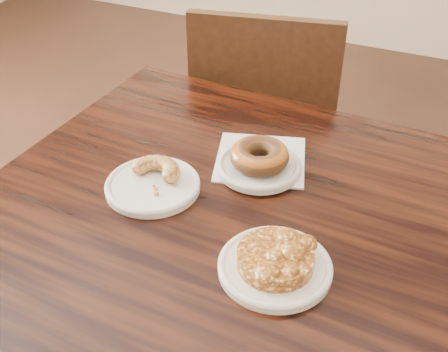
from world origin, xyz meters
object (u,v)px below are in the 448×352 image
at_px(glazed_donut, 259,156).
at_px(apple_fritter, 276,255).
at_px(chair_far, 268,139).
at_px(cruller_fragment, 152,177).
at_px(cafe_table, 216,339).

xyz_separation_m(glazed_donut, apple_fritter, (0.12, -0.23, -0.00)).
distance_m(chair_far, cruller_fragment, 0.76).
distance_m(cafe_table, chair_far, 0.70).
bearing_deg(cafe_table, cruller_fragment, -175.65).
xyz_separation_m(cafe_table, cruller_fragment, (-0.12, -0.00, 0.40)).
bearing_deg(cruller_fragment, chair_far, 91.57).
xyz_separation_m(chair_far, apple_fritter, (0.29, -0.79, 0.33)).
bearing_deg(glazed_donut, cafe_table, -105.08).
relative_size(cafe_table, glazed_donut, 7.51).
bearing_deg(glazed_donut, chair_far, 107.58).
bearing_deg(chair_far, cruller_fragment, 79.81).
height_order(chair_far, apple_fritter, chair_far).
bearing_deg(apple_fritter, glazed_donut, 116.88).
bearing_deg(chair_far, apple_fritter, 98.67).
xyz_separation_m(cafe_table, chair_far, (-0.14, 0.68, 0.08)).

